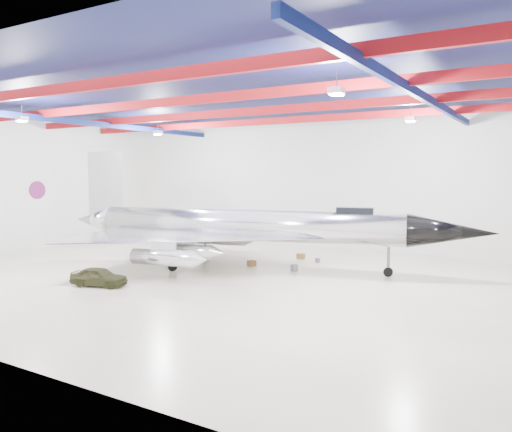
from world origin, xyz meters
The scene contains 14 objects.
floor centered at (0.00, 0.00, 0.00)m, with size 40.00×40.00×0.00m, color beige.
wall_back centered at (0.00, 15.00, 5.50)m, with size 40.00×40.00×0.00m, color silver.
wall_left centered at (-20.00, 0.00, 5.50)m, with size 30.00×30.00×0.00m, color silver.
ceiling centered at (0.00, 0.00, 11.00)m, with size 40.00×40.00×0.00m, color #0A0F38.
ceiling_structure centered at (0.00, 0.00, 10.32)m, with size 39.50×29.50×1.08m.
wall_roundel centered at (-19.94, 2.00, 5.00)m, with size 1.50×1.50×0.10m, color #B21414.
jet_aircraft centered at (-0.33, 3.69, 2.63)m, with size 29.08×20.01×8.01m.
jeep centered at (-4.56, -5.28, 0.55)m, with size 1.30×3.24×1.10m, color #313319.
crate_ply centered at (-5.98, 4.35, 0.16)m, with size 0.47×0.37×0.33m, color olive.
engine_drum centered at (3.11, 4.36, 0.22)m, with size 0.49×0.49×0.44m, color #59595B.
parts_bin centered at (1.48, 8.78, 0.20)m, with size 0.57×0.46×0.40m, color olive.
crate_small centered at (-5.57, 7.89, 0.13)m, with size 0.36×0.29×0.25m, color #59595B.
oil_barrel centered at (-0.24, 4.45, 0.19)m, with size 0.55×0.44×0.38m, color olive.
spares_box centered at (3.16, 8.03, 0.16)m, with size 0.36×0.36×0.32m, color #59595B.
Camera 1 is at (17.48, -24.84, 6.49)m, focal length 35.00 mm.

